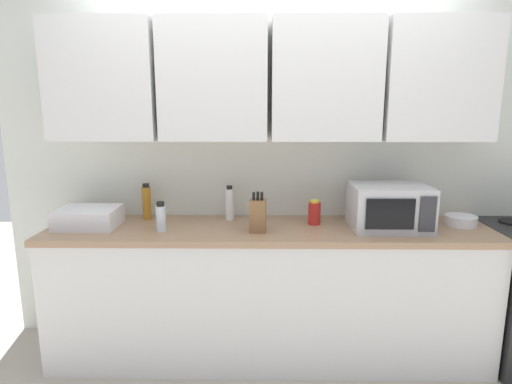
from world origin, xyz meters
The scene contains 10 objects.
wall_back_with_cabinets centered at (0.00, -0.07, 1.58)m, with size 3.72×0.38×2.60m.
counter_run centered at (0.00, -0.30, 0.45)m, with size 2.85×0.63×0.90m.
microwave centered at (0.76, -0.32, 1.04)m, with size 0.48×0.37×0.28m.
dish_rack centered at (-1.17, -0.30, 0.96)m, with size 0.38×0.30×0.12m, color silver.
knife_block centered at (-0.07, -0.39, 1.00)m, with size 0.11×0.13×0.25m.
bottle_amber_vinegar centered at (-0.84, -0.11, 1.02)m, with size 0.06×0.06×0.25m.
bottle_white_jar centered at (-0.27, -0.12, 1.01)m, with size 0.06×0.06×0.24m.
bottle_clear_tall centered at (-0.68, -0.39, 0.99)m, with size 0.06×0.06×0.19m.
bottle_red_sauce centered at (0.30, -0.23, 0.98)m, with size 0.08×0.08×0.16m.
bowl_ceramic_small centered at (1.26, -0.25, 0.93)m, with size 0.20×0.20×0.07m, color silver.
Camera 1 is at (-0.05, -2.96, 1.67)m, focal length 29.99 mm.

